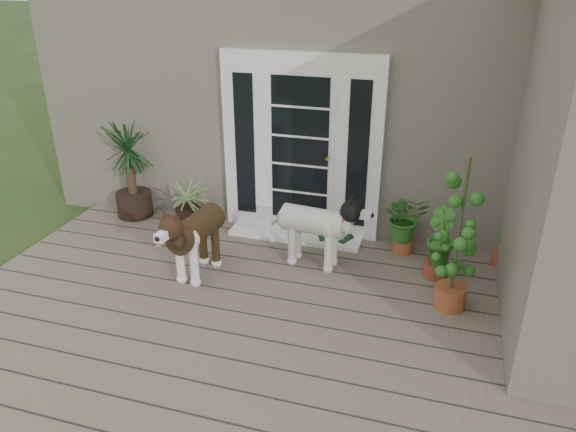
# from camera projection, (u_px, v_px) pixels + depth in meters

# --- Properties ---
(deck) EXTENTS (6.20, 4.60, 0.12)m
(deck) POSITION_uv_depth(u_px,v_px,m) (255.00, 343.00, 4.87)
(deck) COLOR #6B5B4C
(deck) RESTS_ON ground
(house_main) EXTENTS (7.40, 4.00, 3.10)m
(house_main) POSITION_uv_depth(u_px,v_px,m) (352.00, 83.00, 7.92)
(house_main) COLOR #665E54
(house_main) RESTS_ON ground
(door_unit) EXTENTS (1.90, 0.14, 2.15)m
(door_unit) POSITION_uv_depth(u_px,v_px,m) (301.00, 147.00, 6.35)
(door_unit) COLOR white
(door_unit) RESTS_ON deck
(door_step) EXTENTS (1.60, 0.40, 0.05)m
(door_step) POSITION_uv_depth(u_px,v_px,m) (296.00, 235.00, 6.62)
(door_step) COLOR white
(door_step) RESTS_ON deck
(brindle_dog) EXTENTS (0.51, 0.99, 0.79)m
(brindle_dog) POSITION_uv_depth(u_px,v_px,m) (197.00, 241.00, 5.67)
(brindle_dog) COLOR #3D2B16
(brindle_dog) RESTS_ON deck
(white_dog) EXTENTS (0.96, 0.49, 0.77)m
(white_dog) POSITION_uv_depth(u_px,v_px,m) (313.00, 233.00, 5.87)
(white_dog) COLOR white
(white_dog) RESTS_ON deck
(spider_plant) EXTENTS (0.81, 0.81, 0.73)m
(spider_plant) POSITION_uv_depth(u_px,v_px,m) (191.00, 201.00, 6.69)
(spider_plant) COLOR #8EB46F
(spider_plant) RESTS_ON deck
(yucca) EXTENTS (1.08, 1.08, 1.25)m
(yucca) POSITION_uv_depth(u_px,v_px,m) (130.00, 170.00, 6.94)
(yucca) COLOR black
(yucca) RESTS_ON deck
(herb_a) EXTENTS (0.63, 0.63, 0.64)m
(herb_a) POSITION_uv_depth(u_px,v_px,m) (404.00, 226.00, 6.16)
(herb_a) COLOR #225016
(herb_a) RESTS_ON deck
(herb_b) EXTENTS (0.50, 0.50, 0.55)m
(herb_b) POSITION_uv_depth(u_px,v_px,m) (438.00, 253.00, 5.69)
(herb_b) COLOR #1C641F
(herb_b) RESTS_ON deck
(herb_c) EXTENTS (0.36, 0.36, 0.48)m
(herb_c) POSITION_uv_depth(u_px,v_px,m) (509.00, 246.00, 5.90)
(herb_c) COLOR #2B631C
(herb_c) RESTS_ON deck
(sapling) EXTENTS (0.49, 0.49, 1.58)m
(sapling) POSITION_uv_depth(u_px,v_px,m) (459.00, 234.00, 4.96)
(sapling) COLOR #29611B
(sapling) RESTS_ON deck
(clog_left) EXTENTS (0.23, 0.32, 0.09)m
(clog_left) POSITION_uv_depth(u_px,v_px,m) (322.00, 237.00, 6.52)
(clog_left) COLOR #15351F
(clog_left) RESTS_ON deck
(clog_right) EXTENTS (0.21, 0.29, 0.08)m
(clog_right) POSITION_uv_depth(u_px,v_px,m) (346.00, 240.00, 6.45)
(clog_right) COLOR black
(clog_right) RESTS_ON deck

